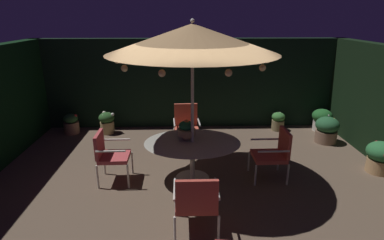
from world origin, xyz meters
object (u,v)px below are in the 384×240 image
(potted_plant_back_center, at_px, (107,122))
(potted_plant_back_right, at_px, (71,124))
(potted_plant_left_near, at_px, (381,156))
(potted_plant_front_corner, at_px, (322,119))
(centerpiece_planter, at_px, (186,129))
(patio_chair_southeast, at_px, (109,153))
(patio_umbrella, at_px, (192,39))
(patio_chair_northeast, at_px, (274,151))
(patio_chair_north, at_px, (196,200))
(patio_dining_table, at_px, (192,149))
(patio_chair_east, at_px, (186,124))
(potted_plant_left_far, at_px, (278,121))
(potted_plant_back_left, at_px, (327,129))

(potted_plant_back_center, distance_m, potted_plant_back_right, 0.93)
(potted_plant_left_near, xyz_separation_m, potted_plant_front_corner, (-0.16, 2.32, -0.02))
(centerpiece_planter, height_order, patio_chair_southeast, centerpiece_planter)
(patio_chair_southeast, height_order, potted_plant_front_corner, patio_chair_southeast)
(patio_umbrella, distance_m, patio_chair_southeast, 2.50)
(patio_chair_northeast, bearing_deg, potted_plant_back_right, 151.74)
(patio_umbrella, distance_m, patio_chair_north, 2.54)
(patio_umbrella, bearing_deg, potted_plant_back_right, 140.95)
(patio_dining_table, relative_size, patio_chair_north, 1.87)
(potted_plant_back_center, distance_m, potted_plant_front_corner, 5.65)
(centerpiece_planter, distance_m, patio_chair_east, 1.47)
(potted_plant_left_far, bearing_deg, patio_chair_southeast, -146.15)
(potted_plant_left_near, distance_m, potted_plant_back_left, 1.57)
(patio_chair_north, bearing_deg, potted_plant_front_corner, 49.02)
(patio_chair_east, xyz_separation_m, potted_plant_front_corner, (3.60, 0.98, -0.24))
(centerpiece_planter, distance_m, potted_plant_back_center, 3.19)
(patio_dining_table, relative_size, patio_chair_southeast, 1.83)
(potted_plant_left_near, bearing_deg, potted_plant_back_right, 161.12)
(potted_plant_back_left, bearing_deg, patio_chair_east, -176.79)
(patio_dining_table, xyz_separation_m, patio_umbrella, (0.00, 0.00, 1.94))
(centerpiece_planter, relative_size, potted_plant_back_left, 0.61)
(centerpiece_planter, height_order, potted_plant_back_left, centerpiece_planter)
(patio_chair_north, xyz_separation_m, patio_chair_northeast, (1.52, 1.54, 0.01))
(centerpiece_planter, bearing_deg, patio_dining_table, -47.36)
(patio_chair_northeast, bearing_deg, potted_plant_back_center, 146.22)
(patio_dining_table, bearing_deg, potted_plant_back_center, 130.91)
(patio_umbrella, relative_size, potted_plant_left_far, 5.89)
(potted_plant_left_near, bearing_deg, patio_chair_southeast, -177.69)
(patio_chair_northeast, xyz_separation_m, potted_plant_back_center, (-3.67, 2.45, -0.23))
(patio_dining_table, bearing_deg, patio_chair_north, -89.71)
(patio_chair_southeast, bearing_deg, patio_chair_northeast, 0.83)
(patio_chair_northeast, bearing_deg, patio_chair_southeast, -179.17)
(patio_dining_table, distance_m, potted_plant_back_left, 3.72)
(patio_dining_table, xyz_separation_m, potted_plant_left_near, (3.67, 0.19, -0.29))
(potted_plant_back_center, bearing_deg, patio_chair_northeast, -33.78)
(potted_plant_front_corner, bearing_deg, potted_plant_left_far, 176.44)
(potted_plant_back_right, distance_m, potted_plant_back_left, 6.40)
(patio_chair_northeast, xyz_separation_m, potted_plant_back_right, (-4.59, 2.47, -0.28))
(patio_chair_east, xyz_separation_m, potted_plant_back_right, (-2.98, 0.97, -0.30))
(potted_plant_back_center, bearing_deg, patio_chair_north, -61.69)
(patio_chair_southeast, xyz_separation_m, potted_plant_back_right, (-1.56, 2.51, -0.31))
(patio_chair_southeast, relative_size, potted_plant_left_far, 1.95)
(patio_dining_table, bearing_deg, potted_plant_back_right, 140.95)
(patio_chair_southeast, xyz_separation_m, potted_plant_left_near, (5.18, 0.21, -0.24))
(potted_plant_left_near, xyz_separation_m, potted_plant_back_right, (-6.74, 2.30, -0.07))
(patio_chair_east, relative_size, potted_plant_back_right, 1.91)
(patio_chair_east, distance_m, patio_chair_southeast, 2.10)
(potted_plant_front_corner, bearing_deg, potted_plant_back_right, -179.85)
(patio_chair_north, xyz_separation_m, potted_plant_front_corner, (3.50, 4.03, -0.21))
(patio_chair_north, bearing_deg, patio_umbrella, 90.29)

